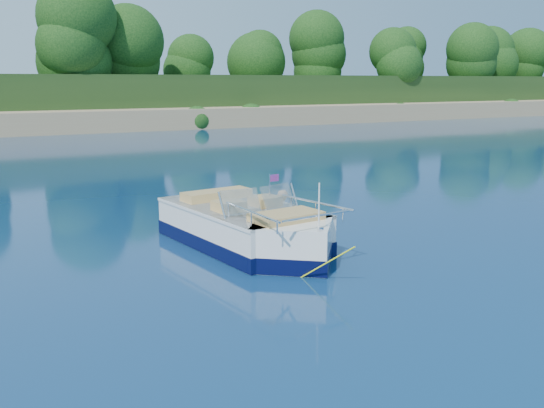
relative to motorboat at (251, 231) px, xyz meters
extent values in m
plane|color=#0A204B|center=(2.12, -3.29, -0.38)|extent=(160.00, 160.00, 0.00)
cube|color=tan|center=(2.12, 34.71, 0.12)|extent=(170.00, 8.00, 2.00)
cube|color=#1E3816|center=(2.12, 61.71, 0.62)|extent=(170.00, 56.00, 6.00)
cylinder|color=black|center=(2.12, 38.71, 2.92)|extent=(0.44, 0.44, 3.60)
sphere|color=black|center=(2.12, 38.71, 6.34)|extent=(5.94, 5.94, 5.94)
cylinder|color=black|center=(22.12, 36.71, 2.42)|extent=(0.44, 0.44, 2.60)
sphere|color=black|center=(22.12, 36.71, 4.89)|extent=(4.29, 4.29, 4.29)
cylinder|color=black|center=(50.12, 38.21, 2.62)|extent=(0.44, 0.44, 3.00)
sphere|color=black|center=(50.12, 38.21, 5.47)|extent=(4.95, 4.95, 4.95)
cube|color=white|center=(-0.05, 0.39, -0.07)|extent=(2.55, 4.14, 1.09)
cube|color=white|center=(0.18, -1.45, -0.07)|extent=(2.05, 2.05, 1.09)
cube|color=black|center=(-0.05, 0.39, -0.22)|extent=(2.58, 4.19, 0.31)
cube|color=black|center=(0.18, -1.45, -0.22)|extent=(2.10, 2.10, 0.31)
cube|color=tan|center=(-0.09, 0.70, 0.24)|extent=(1.99, 2.93, 0.10)
cube|color=white|center=(-0.05, 0.39, 0.45)|extent=(2.59, 4.15, 0.06)
cube|color=black|center=(-0.32, 2.52, -0.02)|extent=(0.61, 0.43, 0.93)
cube|color=#8C9EA5|center=(-0.42, -0.38, 0.75)|extent=(0.81, 0.28, 0.50)
cube|color=#8C9EA5|center=(0.50, -0.27, 0.75)|extent=(0.85, 0.48, 0.50)
cube|color=tan|center=(-0.48, 0.08, 0.48)|extent=(0.64, 0.64, 0.41)
cube|color=tan|center=(0.44, 0.20, 0.48)|extent=(0.64, 0.64, 0.41)
cube|color=tan|center=(-0.18, 1.42, 0.48)|extent=(1.67, 0.77, 0.39)
cube|color=tan|center=(0.16, -1.25, 0.46)|extent=(1.45, 0.94, 0.35)
cylinder|color=white|center=(0.28, -2.23, 0.92)|extent=(0.03, 0.03, 0.88)
cube|color=red|center=(0.41, -0.28, 1.16)|extent=(0.23, 0.04, 0.14)
cube|color=silver|center=(0.29, -2.28, 0.51)|extent=(0.11, 0.07, 0.05)
cylinder|color=#F2FF1B|center=(0.18, -2.66, -0.02)|extent=(0.53, 1.00, 0.79)
torus|color=#E7EA00|center=(1.68, 1.58, -0.28)|extent=(1.72, 1.72, 0.39)
torus|color=red|center=(1.68, 1.58, -0.26)|extent=(1.42, 1.42, 0.13)
imported|color=tan|center=(1.55, 1.51, -0.38)|extent=(0.53, 0.85, 1.56)
camera|label=1|loc=(-5.56, -11.30, 3.16)|focal=40.00mm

